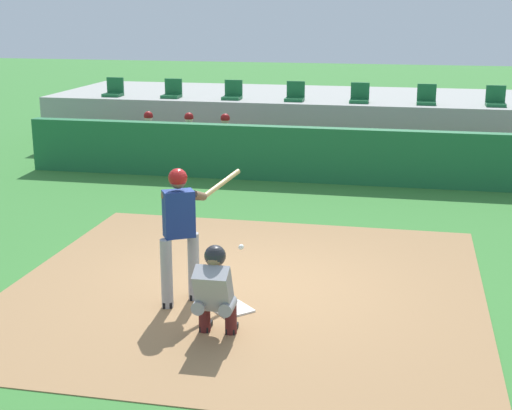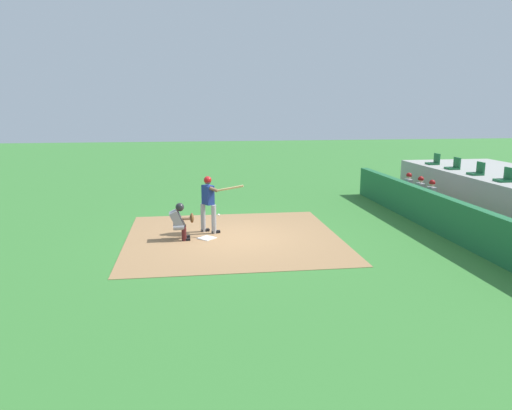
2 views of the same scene
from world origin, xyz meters
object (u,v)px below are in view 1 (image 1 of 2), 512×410
object	(u,v)px
stadium_seat_1	(172,92)
stadium_seat_6	(496,100)
home_plate	(232,309)
dugout_player_0	(147,138)
stadium_seat_3	(295,95)
stadium_seat_4	(360,97)
stadium_seat_0	(114,91)
catcher_crouched	(215,288)
stadium_seat_2	(233,94)
batter_at_plate	(181,227)
dugout_player_1	(188,140)
dugout_player_2	(224,141)
stadium_seat_5	(426,99)

from	to	relation	value
stadium_seat_1	stadium_seat_6	size ratio (longest dim) A/B	1.00
home_plate	stadium_seat_1	bearing A→B (deg)	111.76
dugout_player_0	stadium_seat_6	world-z (taller)	stadium_seat_6
stadium_seat_3	stadium_seat_4	world-z (taller)	same
stadium_seat_0	dugout_player_0	bearing A→B (deg)	-51.14
catcher_crouched	stadium_seat_4	distance (m)	11.02
home_plate	stadium_seat_4	distance (m)	10.32
stadium_seat_2	batter_at_plate	bearing A→B (deg)	-80.12
home_plate	stadium_seat_2	xyz separation A→B (m)	(-2.44, 10.18, 1.51)
dugout_player_1	dugout_player_2	bearing A→B (deg)	0.00
stadium_seat_2	stadium_seat_4	bearing A→B (deg)	0.00
batter_at_plate	catcher_crouched	world-z (taller)	batter_at_plate
dugout_player_0	stadium_seat_2	size ratio (longest dim) A/B	2.71
stadium_seat_3	stadium_seat_6	distance (m)	4.88
stadium_seat_3	stadium_seat_6	xyz separation A→B (m)	(4.88, 0.00, 0.00)
stadium_seat_6	stadium_seat_2	bearing A→B (deg)	180.00
dugout_player_1	stadium_seat_4	xyz separation A→B (m)	(3.85, 2.03, 0.86)
dugout_player_1	stadium_seat_3	xyz separation A→B (m)	(2.23, 2.03, 0.86)
catcher_crouched	stadium_seat_1	distance (m)	11.71
dugout_player_0	stadium_seat_4	xyz separation A→B (m)	(4.86, 2.03, 0.86)
stadium_seat_2	dugout_player_1	bearing A→B (deg)	-106.46
catcher_crouched	dugout_player_1	xyz separation A→B (m)	(-3.03, 8.91, 0.07)
stadium_seat_2	stadium_seat_4	xyz separation A→B (m)	(3.25, 0.00, 0.00)
stadium_seat_4	stadium_seat_5	size ratio (longest dim) A/B	1.00
stadium_seat_0	stadium_seat_2	xyz separation A→B (m)	(3.25, 0.00, 0.00)
home_plate	stadium_seat_2	distance (m)	10.58
home_plate	batter_at_plate	size ratio (longest dim) A/B	0.24
stadium_seat_6	catcher_crouched	bearing A→B (deg)	-110.41
stadium_seat_1	batter_at_plate	bearing A→B (deg)	-71.45
stadium_seat_0	stadium_seat_5	xyz separation A→B (m)	(8.12, 0.00, 0.00)
home_plate	catcher_crouched	xyz separation A→B (m)	(-0.01, -0.77, 0.58)
dugout_player_1	home_plate	bearing A→B (deg)	-69.54
catcher_crouched	stadium_seat_1	xyz separation A→B (m)	(-4.05, 10.95, 0.93)
dugout_player_2	stadium_seat_0	xyz separation A→B (m)	(-3.53, 2.03, 0.86)
stadium_seat_0	home_plate	bearing A→B (deg)	-60.81
stadium_seat_2	stadium_seat_6	bearing A→B (deg)	0.00
dugout_player_0	dugout_player_1	bearing A→B (deg)	0.00
batter_at_plate	catcher_crouched	distance (m)	1.19
batter_at_plate	dugout_player_2	distance (m)	8.17
dugout_player_0	stadium_seat_2	world-z (taller)	stadium_seat_2
batter_at_plate	stadium_seat_4	size ratio (longest dim) A/B	3.76
catcher_crouched	stadium_seat_3	xyz separation A→B (m)	(-0.80, 10.95, 0.93)
catcher_crouched	stadium_seat_6	size ratio (longest dim) A/B	3.12
batter_at_plate	stadium_seat_6	distance (m)	11.14
stadium_seat_0	stadium_seat_5	bearing A→B (deg)	0.00
stadium_seat_0	stadium_seat_2	size ratio (longest dim) A/B	1.00
stadium_seat_1	stadium_seat_3	size ratio (longest dim) A/B	1.00
dugout_player_2	stadium_seat_4	world-z (taller)	stadium_seat_4
home_plate	stadium_seat_1	size ratio (longest dim) A/B	0.92
home_plate	stadium_seat_4	size ratio (longest dim) A/B	0.92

